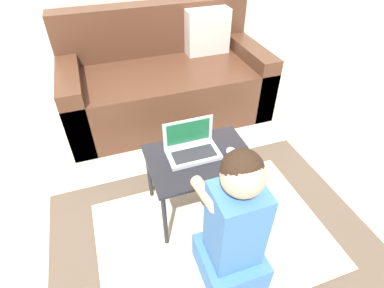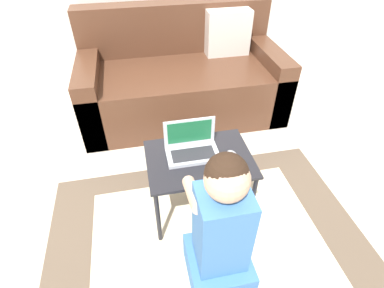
{
  "view_description": "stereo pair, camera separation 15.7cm",
  "coord_description": "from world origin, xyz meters",
  "px_view_note": "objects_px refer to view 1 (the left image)",
  "views": [
    {
      "loc": [
        -0.37,
        -0.9,
        1.47
      ],
      "look_at": [
        0.03,
        0.24,
        0.47
      ],
      "focal_mm": 28.0,
      "sensor_mm": 36.0,
      "label": 1
    },
    {
      "loc": [
        -0.22,
        -0.94,
        1.47
      ],
      "look_at": [
        0.03,
        0.24,
        0.47
      ],
      "focal_mm": 28.0,
      "sensor_mm": 36.0,
      "label": 2
    }
  ],
  "objects_px": {
    "laptop": "(192,148)",
    "computer_mouse": "(233,153)",
    "couch": "(165,80)",
    "person_seated": "(234,229)",
    "laptop_desk": "(200,164)"
  },
  "relations": [
    {
      "from": "computer_mouse",
      "to": "person_seated",
      "type": "bearing_deg",
      "value": -113.4
    },
    {
      "from": "couch",
      "to": "laptop",
      "type": "bearing_deg",
      "value": -97.39
    },
    {
      "from": "laptop",
      "to": "computer_mouse",
      "type": "height_order",
      "value": "laptop"
    },
    {
      "from": "couch",
      "to": "person_seated",
      "type": "distance_m",
      "value": 1.56
    },
    {
      "from": "laptop",
      "to": "person_seated",
      "type": "bearing_deg",
      "value": -86.59
    },
    {
      "from": "laptop_desk",
      "to": "computer_mouse",
      "type": "bearing_deg",
      "value": -16.14
    },
    {
      "from": "laptop",
      "to": "laptop_desk",
      "type": "bearing_deg",
      "value": -56.61
    },
    {
      "from": "couch",
      "to": "laptop_desk",
      "type": "xyz_separation_m",
      "value": [
        -0.11,
        -1.12,
        0.07
      ]
    },
    {
      "from": "laptop_desk",
      "to": "person_seated",
      "type": "height_order",
      "value": "person_seated"
    },
    {
      "from": "couch",
      "to": "person_seated",
      "type": "height_order",
      "value": "couch"
    },
    {
      "from": "couch",
      "to": "laptop_desk",
      "type": "distance_m",
      "value": 1.13
    },
    {
      "from": "couch",
      "to": "person_seated",
      "type": "relative_size",
      "value": 2.03
    },
    {
      "from": "computer_mouse",
      "to": "person_seated",
      "type": "distance_m",
      "value": 0.42
    },
    {
      "from": "computer_mouse",
      "to": "person_seated",
      "type": "relative_size",
      "value": 0.13
    },
    {
      "from": "couch",
      "to": "computer_mouse",
      "type": "xyz_separation_m",
      "value": [
        0.06,
        -1.17,
        0.14
      ]
    }
  ]
}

